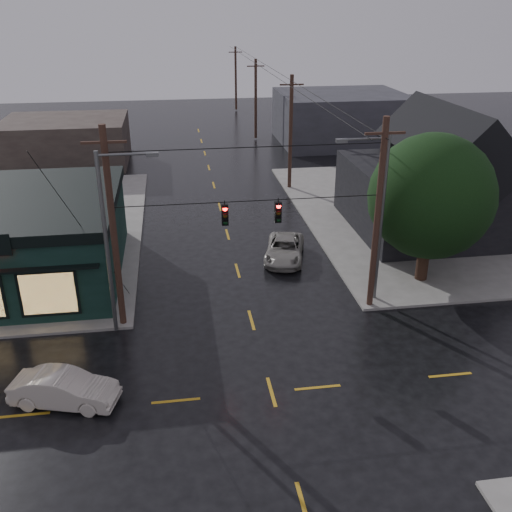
{
  "coord_description": "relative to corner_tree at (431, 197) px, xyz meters",
  "views": [
    {
      "loc": [
        -3.55,
        -19.27,
        15.03
      ],
      "look_at": [
        0.24,
        5.98,
        3.62
      ],
      "focal_mm": 40.0,
      "sensor_mm": 36.0,
      "label": 1
    }
  ],
  "objects": [
    {
      "name": "streetlight_nw",
      "position": [
        -17.3,
        -3.25,
        -5.19
      ],
      "size": [
        5.4,
        0.3,
        9.15
      ],
      "primitive_type": null,
      "color": "#5C5E60",
      "rests_on": "ground"
    },
    {
      "name": "sedan_cream",
      "position": [
        -18.93,
        -8.53,
        -4.48
      ],
      "size": [
        4.57,
        2.61,
        1.42
      ],
      "primitive_type": "imported",
      "rotation": [
        0.0,
        0.0,
        1.3
      ],
      "color": "beige",
      "rests_on": "ground"
    },
    {
      "name": "suv_silver",
      "position": [
        -7.34,
        4.19,
        -4.5
      ],
      "size": [
        3.52,
        5.4,
        1.38
      ],
      "primitive_type": "imported",
      "rotation": [
        0.0,
        0.0,
        -0.27
      ],
      "color": "gray",
      "rests_on": "ground"
    },
    {
      "name": "bg_building_west",
      "position": [
        -24.5,
        30.95,
        -2.99
      ],
      "size": [
        12.0,
        10.0,
        4.4
      ],
      "primitive_type": "cube",
      "color": "#302523",
      "rests_on": "ground"
    },
    {
      "name": "span_signal_assembly",
      "position": [
        -10.4,
        -2.55,
        0.51
      ],
      "size": [
        13.0,
        0.48,
        1.23
      ],
      "color": "black",
      "rests_on": "ground"
    },
    {
      "name": "bg_building_east",
      "position": [
        5.5,
        35.95,
        -2.39
      ],
      "size": [
        14.0,
        12.0,
        5.6
      ],
      "primitive_type": "cube",
      "color": "#2C2C32",
      "rests_on": "ground"
    },
    {
      "name": "utility_pole_far_c",
      "position": [
        -4.0,
        58.95,
        -5.19
      ],
      "size": [
        2.0,
        0.32,
        9.15
      ],
      "primitive_type": null,
      "color": "black",
      "rests_on": "ground"
    },
    {
      "name": "streetlight_ne",
      "position": [
        -3.5,
        -1.85,
        -5.19
      ],
      "size": [
        5.4,
        0.3,
        9.15
      ],
      "primitive_type": null,
      "color": "#5C5E60",
      "rests_on": "ground"
    },
    {
      "name": "utility_pole_far_a",
      "position": [
        -4.0,
        18.95,
        -5.19
      ],
      "size": [
        2.0,
        0.32,
        9.65
      ],
      "primitive_type": null,
      "color": "black",
      "rests_on": "ground"
    },
    {
      "name": "utility_pole_nw",
      "position": [
        -17.0,
        -2.55,
        -5.19
      ],
      "size": [
        2.0,
        0.32,
        10.15
      ],
      "primitive_type": null,
      "color": "black",
      "rests_on": "ground"
    },
    {
      "name": "sidewalk_ne",
      "position": [
        9.5,
        10.95,
        -5.11
      ],
      "size": [
        28.0,
        28.0,
        0.15
      ],
      "primitive_type": "cube",
      "color": "slate",
      "rests_on": "ground"
    },
    {
      "name": "utility_pole_ne",
      "position": [
        -4.0,
        -2.55,
        -5.19
      ],
      "size": [
        2.0,
        0.32,
        10.15
      ],
      "primitive_type": null,
      "color": "black",
      "rests_on": "ground"
    },
    {
      "name": "ne_building",
      "position": [
        4.5,
        7.95,
        -0.72
      ],
      "size": [
        12.6,
        11.6,
        8.75
      ],
      "color": "black",
      "rests_on": "ground"
    },
    {
      "name": "utility_pole_far_b",
      "position": [
        -4.0,
        38.95,
        -5.19
      ],
      "size": [
        2.0,
        0.32,
        9.15
      ],
      "primitive_type": null,
      "color": "black",
      "rests_on": "ground"
    },
    {
      "name": "corner_tree",
      "position": [
        0.0,
        0.0,
        0.0
      ],
      "size": [
        6.99,
        6.99,
        8.55
      ],
      "color": "black",
      "rests_on": "ground"
    },
    {
      "name": "ground_plane",
      "position": [
        -10.5,
        -9.05,
        -5.19
      ],
      "size": [
        160.0,
        160.0,
        0.0
      ],
      "primitive_type": "plane",
      "color": "black"
    }
  ]
}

